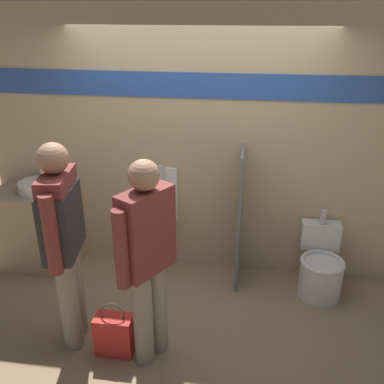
# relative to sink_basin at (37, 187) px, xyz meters

# --- Properties ---
(ground_plane) EXTENTS (16.00, 16.00, 0.00)m
(ground_plane) POSITION_rel_sink_basin_xyz_m (1.67, -0.37, -0.92)
(ground_plane) COLOR #997F5B
(display_wall) EXTENTS (4.40, 0.07, 2.70)m
(display_wall) POSITION_rel_sink_basin_xyz_m (1.67, 0.23, 0.44)
(display_wall) COLOR tan
(display_wall) RESTS_ON ground_plane
(sink_counter) EXTENTS (0.86, 0.50, 0.86)m
(sink_counter) POSITION_rel_sink_basin_xyz_m (-0.05, -0.05, -0.49)
(sink_counter) COLOR tan
(sink_counter) RESTS_ON ground_plane
(sink_basin) EXTENTS (0.37, 0.37, 0.25)m
(sink_basin) POSITION_rel_sink_basin_xyz_m (0.00, 0.00, 0.00)
(sink_basin) COLOR white
(sink_basin) RESTS_ON sink_counter
(cell_phone) EXTENTS (0.07, 0.14, 0.01)m
(cell_phone) POSITION_rel_sink_basin_xyz_m (0.21, -0.15, -0.05)
(cell_phone) COLOR #232328
(cell_phone) RESTS_ON sink_counter
(divider_near_counter) EXTENTS (0.03, 0.47, 1.43)m
(divider_near_counter) POSITION_rel_sink_basin_xyz_m (2.12, -0.04, -0.21)
(divider_near_counter) COLOR slate
(divider_near_counter) RESTS_ON ground_plane
(urinal_near_counter) EXTENTS (0.34, 0.33, 1.17)m
(urinal_near_counter) POSITION_rel_sink_basin_xyz_m (1.30, 0.05, -0.16)
(urinal_near_counter) COLOR silver
(urinal_near_counter) RESTS_ON ground_plane
(toilet) EXTENTS (0.43, 0.59, 0.81)m
(toilet) POSITION_rel_sink_basin_xyz_m (2.95, -0.13, -0.65)
(toilet) COLOR white
(toilet) RESTS_ON ground_plane
(person_in_vest) EXTENTS (0.29, 0.61, 1.77)m
(person_in_vest) POSITION_rel_sink_basin_xyz_m (0.79, -1.10, 0.11)
(person_in_vest) COLOR gray
(person_in_vest) RESTS_ON ground_plane
(person_with_lanyard) EXTENTS (0.39, 0.53, 1.71)m
(person_with_lanyard) POSITION_rel_sink_basin_xyz_m (1.48, -1.19, 0.02)
(person_with_lanyard) COLOR gray
(person_with_lanyard) RESTS_ON ground_plane
(shopping_bag) EXTENTS (0.31, 0.17, 0.50)m
(shopping_bag) POSITION_rel_sink_basin_xyz_m (1.17, -1.22, -0.74)
(shopping_bag) COLOR red
(shopping_bag) RESTS_ON ground_plane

